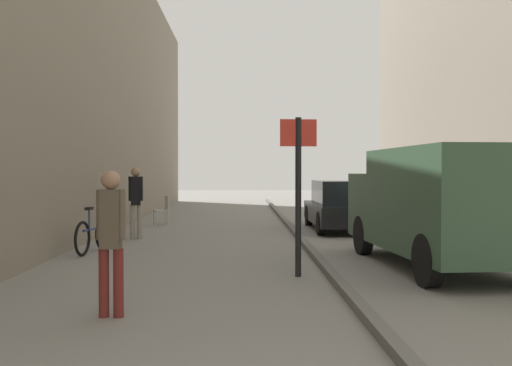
{
  "coord_description": "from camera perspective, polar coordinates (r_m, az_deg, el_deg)",
  "views": [
    {
      "loc": [
        0.14,
        -1.72,
        1.72
      ],
      "look_at": [
        0.46,
        11.89,
        1.45
      ],
      "focal_mm": 40.61,
      "sensor_mm": 36.0,
      "label": 1
    }
  ],
  "objects": [
    {
      "name": "bicycle_leaning",
      "position": [
        12.73,
        -15.78,
        -4.94
      ],
      "size": [
        0.32,
        1.76,
        0.98
      ],
      "rotation": [
        0.0,
        0.0,
        -0.15
      ],
      "color": "black",
      "rests_on": "ground_plane"
    },
    {
      "name": "pedestrian_main_foreground",
      "position": [
        15.08,
        -11.76,
        -1.4
      ],
      "size": [
        0.36,
        0.24,
        1.83
      ],
      "rotation": [
        0.0,
        0.0,
        0.14
      ],
      "color": "gray",
      "rests_on": "ground_plane"
    },
    {
      "name": "building_facade_left",
      "position": [
        14.97,
        -22.38,
        12.16
      ],
      "size": [
        3.03,
        40.0,
        9.21
      ],
      "primitive_type": "cube",
      "color": "gray",
      "rests_on": "ground_plane"
    },
    {
      "name": "ground_plane",
      "position": [
        13.83,
        -1.92,
        -6.01
      ],
      "size": [
        80.0,
        80.0,
        0.0
      ],
      "primitive_type": "plane",
      "color": "gray"
    },
    {
      "name": "delivery_van",
      "position": [
        10.8,
        17.75,
        -1.91
      ],
      "size": [
        2.36,
        5.12,
        2.12
      ],
      "rotation": [
        0.0,
        0.0,
        0.07
      ],
      "color": "#335138",
      "rests_on": "ground_plane"
    },
    {
      "name": "parked_car",
      "position": [
        17.22,
        8.48,
        -2.23
      ],
      "size": [
        1.84,
        4.2,
        1.45
      ],
      "rotation": [
        0.0,
        0.0,
        0.0
      ],
      "color": "black",
      "rests_on": "ground_plane"
    },
    {
      "name": "cafe_chair_near_window",
      "position": [
        18.93,
        -9.11,
        -2.44
      ],
      "size": [
        0.57,
        0.57,
        0.94
      ],
      "rotation": [
        0.0,
        0.0,
        1.93
      ],
      "color": "#B7B2A8",
      "rests_on": "ground_plane"
    },
    {
      "name": "street_sign_post",
      "position": [
        9.46,
        4.19,
        0.08
      ],
      "size": [
        0.6,
        0.1,
        2.6
      ],
      "rotation": [
        0.0,
        0.0,
        3.2
      ],
      "color": "black",
      "rests_on": "ground_plane"
    },
    {
      "name": "kerb_strip",
      "position": [
        13.89,
        4.64,
        -5.73
      ],
      "size": [
        0.16,
        40.0,
        0.12
      ],
      "primitive_type": "cube",
      "color": "#615F5B",
      "rests_on": "ground_plane"
    },
    {
      "name": "pedestrian_mid_block",
      "position": [
        7.03,
        -14.1,
        -4.76
      ],
      "size": [
        0.34,
        0.22,
        1.73
      ],
      "rotation": [
        0.0,
        0.0,
        -0.06
      ],
      "color": "maroon",
      "rests_on": "ground_plane"
    }
  ]
}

